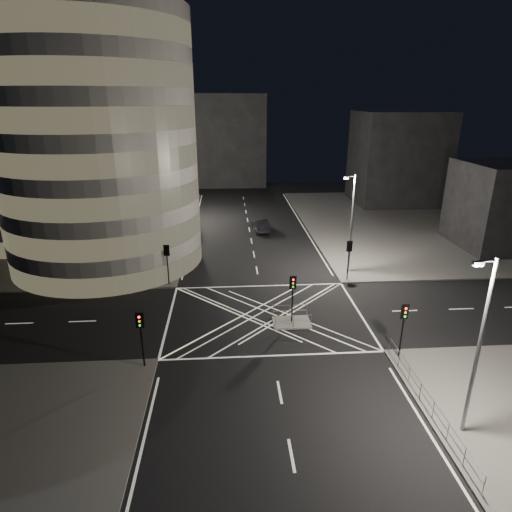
{
  "coord_description": "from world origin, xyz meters",
  "views": [
    {
      "loc": [
        -2.96,
        -31.74,
        17.09
      ],
      "look_at": [
        -0.35,
        6.31,
        3.0
      ],
      "focal_mm": 30.0,
      "sensor_mm": 36.0,
      "label": 1
    }
  ],
  "objects": [
    {
      "name": "street_lamp_left_far",
      "position": [
        -9.44,
        30.0,
        5.54
      ],
      "size": [
        1.25,
        0.25,
        10.0
      ],
      "color": "slate",
      "rests_on": "sidewalk_far_left"
    },
    {
      "name": "ground",
      "position": [
        0.0,
        0.0,
        0.0
      ],
      "size": [
        120.0,
        120.0,
        0.0
      ],
      "primitive_type": "plane",
      "color": "black",
      "rests_on": "ground"
    },
    {
      "name": "traffic_signal_nr",
      "position": [
        8.8,
        -6.8,
        2.91
      ],
      "size": [
        0.55,
        0.22,
        4.0
      ],
      "color": "black",
      "rests_on": "sidewalk_near_right"
    },
    {
      "name": "tree_e",
      "position": [
        -10.5,
        33.0,
        3.81
      ],
      "size": [
        3.42,
        3.42,
        5.64
      ],
      "color": "black",
      "rests_on": "sidewalk_far_left"
    },
    {
      "name": "tree_b",
      "position": [
        -10.5,
        15.0,
        4.42
      ],
      "size": [
        3.99,
        3.99,
        6.57
      ],
      "color": "black",
      "rests_on": "sidewalk_far_left"
    },
    {
      "name": "central_island",
      "position": [
        2.0,
        -1.5,
        0.07
      ],
      "size": [
        3.0,
        2.0,
        0.15
      ],
      "primitive_type": "cube",
      "color": "slate",
      "rests_on": "ground"
    },
    {
      "name": "street_lamp_right_far",
      "position": [
        9.44,
        9.0,
        5.54
      ],
      "size": [
        1.25,
        0.25,
        10.0
      ],
      "color": "slate",
      "rests_on": "sidewalk_far_right"
    },
    {
      "name": "traffic_signal_fr",
      "position": [
        8.8,
        6.8,
        2.91
      ],
      "size": [
        0.55,
        0.22,
        4.0
      ],
      "color": "black",
      "rests_on": "sidewalk_far_right"
    },
    {
      "name": "railing_near_right",
      "position": [
        8.3,
        -12.15,
        0.7
      ],
      "size": [
        0.06,
        11.7,
        1.1
      ],
      "primitive_type": "cube",
      "color": "slate",
      "rests_on": "sidewalk_near_right"
    },
    {
      "name": "traffic_signal_island",
      "position": [
        2.0,
        -1.5,
        2.91
      ],
      "size": [
        0.55,
        0.22,
        4.0
      ],
      "color": "black",
      "rests_on": "central_island"
    },
    {
      "name": "tree_c",
      "position": [
        -10.5,
        21.0,
        4.25
      ],
      "size": [
        4.26,
        4.26,
        6.56
      ],
      "color": "black",
      "rests_on": "sidewalk_far_left"
    },
    {
      "name": "traffic_signal_nl",
      "position": [
        -8.8,
        -6.8,
        2.91
      ],
      "size": [
        0.55,
        0.22,
        4.0
      ],
      "color": "black",
      "rests_on": "sidewalk_near_left"
    },
    {
      "name": "sidewalk_far_right",
      "position": [
        29.0,
        27.0,
        0.07
      ],
      "size": [
        42.0,
        42.0,
        0.15
      ],
      "primitive_type": "cube",
      "color": "#575552",
      "rests_on": "ground"
    },
    {
      "name": "railing_island_north",
      "position": [
        2.0,
        -0.6,
        0.7
      ],
      "size": [
        2.8,
        0.06,
        1.1
      ],
      "primitive_type": "cube",
      "color": "slate",
      "rests_on": "central_island"
    },
    {
      "name": "tree_a",
      "position": [
        -10.5,
        9.0,
        4.21
      ],
      "size": [
        3.88,
        3.88,
        6.3
      ],
      "color": "black",
      "rests_on": "sidewalk_far_left"
    },
    {
      "name": "traffic_signal_fl",
      "position": [
        -8.8,
        6.8,
        2.91
      ],
      "size": [
        0.55,
        0.22,
        4.0
      ],
      "color": "black",
      "rests_on": "sidewalk_far_left"
    },
    {
      "name": "building_right_far",
      "position": [
        26.0,
        40.0,
        7.65
      ],
      "size": [
        14.0,
        12.0,
        15.0
      ],
      "primitive_type": "cube",
      "color": "black",
      "rests_on": "sidewalk_far_right"
    },
    {
      "name": "office_tower_curved",
      "position": [
        -20.74,
        18.74,
        12.65
      ],
      "size": [
        30.0,
        29.0,
        27.2
      ],
      "color": "gray",
      "rests_on": "sidewalk_far_left"
    },
    {
      "name": "sidewalk_far_left",
      "position": [
        -29.0,
        27.0,
        0.07
      ],
      "size": [
        42.0,
        42.0,
        0.15
      ],
      "primitive_type": "cube",
      "color": "#575552",
      "rests_on": "ground"
    },
    {
      "name": "railing_island_south",
      "position": [
        2.0,
        -2.4,
        0.7
      ],
      "size": [
        2.8,
        0.06,
        1.1
      ],
      "primitive_type": "cube",
      "color": "slate",
      "rests_on": "central_island"
    },
    {
      "name": "sedan",
      "position": [
        1.5,
        24.13,
        0.84
      ],
      "size": [
        2.34,
        5.24,
        1.67
      ],
      "primitive_type": "imported",
      "rotation": [
        0.0,
        0.0,
        3.26
      ],
      "color": "black",
      "rests_on": "ground"
    },
    {
      "name": "street_lamp_right_near",
      "position": [
        9.44,
        -14.0,
        5.54
      ],
      "size": [
        1.25,
        0.25,
        10.0
      ],
      "color": "slate",
      "rests_on": "sidewalk_near_right"
    },
    {
      "name": "building_far_end",
      "position": [
        -4.0,
        58.0,
        9.0
      ],
      "size": [
        18.0,
        8.0,
        18.0
      ],
      "primitive_type": "cube",
      "color": "black",
      "rests_on": "ground"
    },
    {
      "name": "tree_d",
      "position": [
        -10.5,
        27.0,
        5.45
      ],
      "size": [
        5.58,
        5.58,
        8.51
      ],
      "color": "black",
      "rests_on": "sidewalk_far_left"
    },
    {
      "name": "office_block_rear",
      "position": [
        -22.0,
        42.0,
        11.15
      ],
      "size": [
        24.0,
        16.0,
        22.0
      ],
      "primitive_type": "cube",
      "color": "gray",
      "rests_on": "sidewalk_far_left"
    },
    {
      "name": "street_lamp_left_near",
      "position": [
        -9.44,
        12.0,
        5.54
      ],
      "size": [
        1.25,
        0.25,
        10.0
      ],
      "color": "slate",
      "rests_on": "sidewalk_far_left"
    },
    {
      "name": "building_right_near",
      "position": [
        30.0,
        16.0,
        5.15
      ],
      "size": [
        10.0,
        10.0,
        10.0
      ],
      "primitive_type": "cube",
      "color": "black",
      "rests_on": "sidewalk_far_right"
    }
  ]
}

